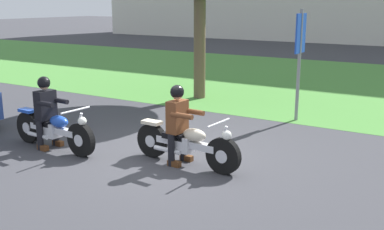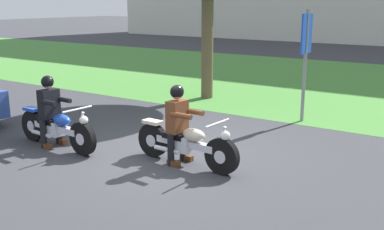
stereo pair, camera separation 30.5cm
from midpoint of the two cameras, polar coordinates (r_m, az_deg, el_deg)
name	(u,v)px [view 2 (the right image)]	position (r m, az deg, el deg)	size (l,w,h in m)	color
ground	(164,155)	(8.59, -2.42, -4.98)	(120.00, 120.00, 0.00)	#38383D
grass_verge	(328,83)	(16.94, 16.92, 3.84)	(60.00, 12.00, 0.01)	#478438
motorcycle_lead	(186,144)	(7.98, 0.32, -3.55)	(2.13, 0.66, 0.87)	black
rider_lead	(178,118)	(7.97, -0.63, -0.40)	(0.56, 0.48, 1.39)	black
motorcycle_follow	(57,128)	(9.27, -15.40, -1.58)	(2.16, 0.66, 0.87)	black
rider_follow	(50,105)	(9.30, -16.19, 1.13)	(0.56, 0.48, 1.39)	black
sign_banner	(306,48)	(11.05, 14.60, 7.96)	(0.08, 0.60, 2.60)	gray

